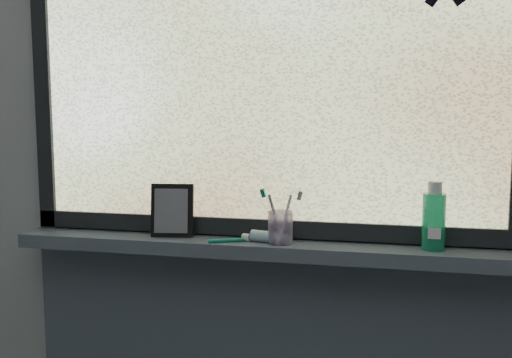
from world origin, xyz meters
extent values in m
cube|color=#9EA3A8|center=(0.00, 1.30, 1.25)|extent=(3.00, 0.01, 2.50)
cube|color=#454F5C|center=(0.00, 1.23, 1.00)|extent=(1.62, 0.14, 0.04)
cube|color=silver|center=(0.00, 1.28, 1.53)|extent=(1.50, 0.01, 1.00)
cube|color=black|center=(0.00, 1.28, 1.05)|extent=(1.60, 0.03, 0.05)
cube|color=black|center=(-0.78, 1.28, 1.53)|extent=(0.05, 0.03, 1.10)
cube|color=black|center=(-0.35, 1.24, 1.10)|extent=(0.13, 0.08, 0.16)
cylinder|color=#BBA0D4|center=(-0.02, 1.21, 1.07)|extent=(0.07, 0.07, 0.09)
cylinder|color=#21AD77|center=(0.39, 1.23, 1.11)|extent=(0.06, 0.06, 0.15)
camera|label=1|loc=(0.25, -0.32, 1.39)|focal=40.00mm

